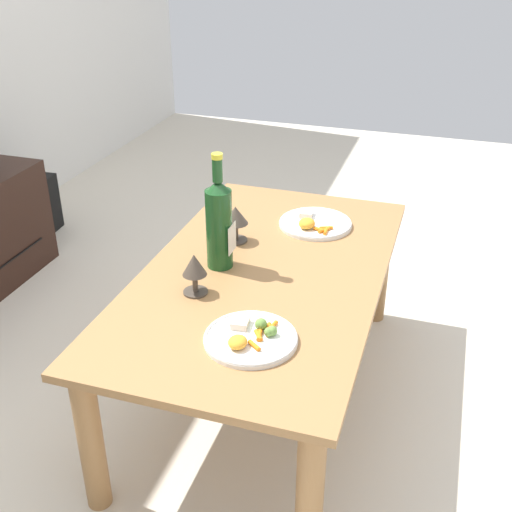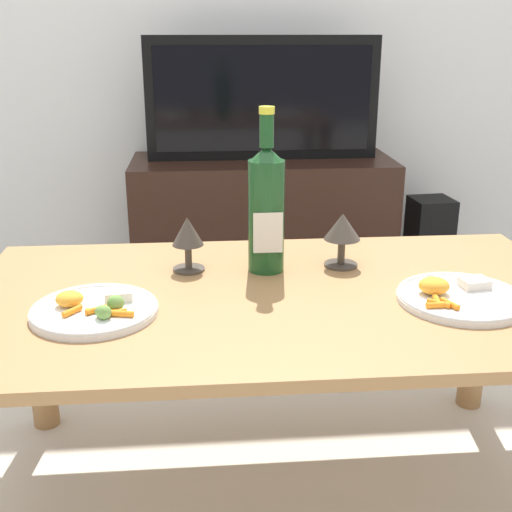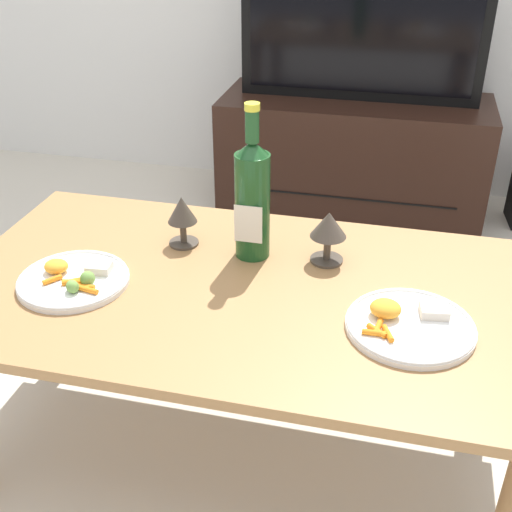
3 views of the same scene
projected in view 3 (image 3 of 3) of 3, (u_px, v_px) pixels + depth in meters
ground_plane at (244, 443)px, 1.71m from camera, size 6.40×6.40×0.00m
dining_table at (242, 314)px, 1.50m from camera, size 1.33×0.74×0.50m
tv_stand at (352, 155)px, 2.82m from camera, size 1.13×0.46×0.50m
tv_screen at (362, 37)px, 2.56m from camera, size 0.98×0.05×0.51m
wine_bottle at (252, 196)px, 1.50m from camera, size 0.08×0.09×0.38m
goblet_left at (182, 213)px, 1.58m from camera, size 0.07×0.07×0.13m
goblet_right at (328, 228)px, 1.51m from camera, size 0.09×0.09×0.13m
dinner_plate_left at (74, 279)px, 1.46m from camera, size 0.25×0.25×0.05m
dinner_plate_right at (408, 324)px, 1.31m from camera, size 0.26×0.26×0.05m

